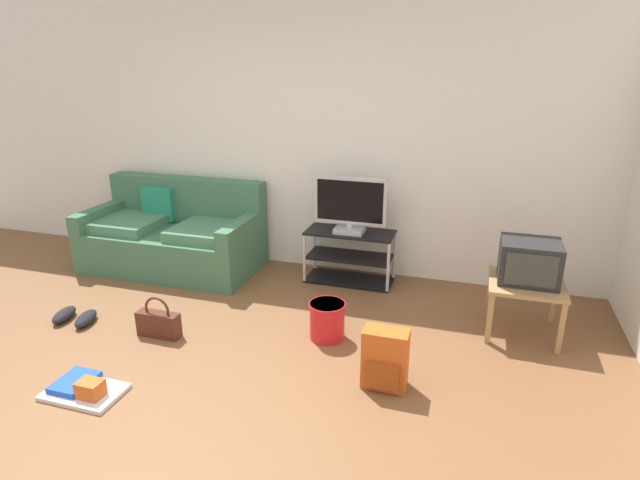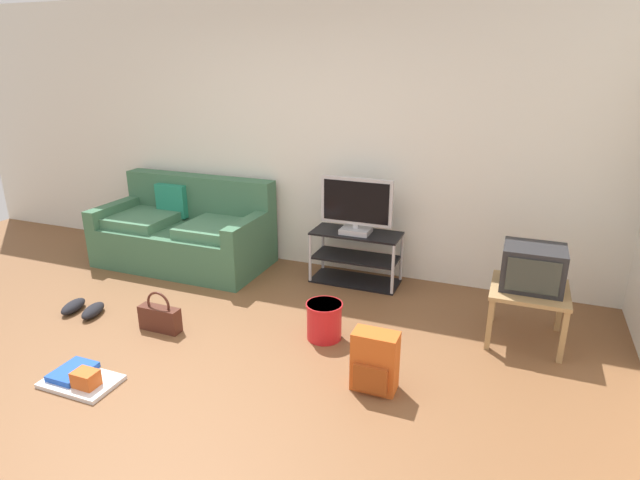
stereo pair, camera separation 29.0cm
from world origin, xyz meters
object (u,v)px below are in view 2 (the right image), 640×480
Objects in this scene: couch at (186,233)px; sneakers_pair at (83,308)px; handbag at (160,317)px; flat_tv at (356,206)px; side_table at (529,296)px; floor_tray at (80,378)px; backpack at (375,362)px; cleaning_bucket at (324,320)px; crt_tv at (533,267)px; tv_stand at (356,257)px.

sneakers_pair is (-0.13, -1.35, -0.28)m from couch.
handbag is 0.82m from sneakers_pair.
side_table is at bearing -19.65° from flat_tv.
handbag is at bearing -63.16° from couch.
sneakers_pair is 1.12m from floor_tray.
couch is 2.56× the size of flat_tv.
backpack is 0.83× the size of floor_tray.
couch is 3.46m from side_table.
cleaning_bucket is at bearing 10.19° from sneakers_pair.
couch is at bearing 124.73° from backpack.
backpack is 1.39× the size of cleaning_bucket.
couch is at bearing 173.00° from side_table.
flat_tv is at bearing 87.27° from backpack.
floor_tray is (-1.32, -1.18, -0.12)m from cleaning_bucket.
flat_tv is at bearing 95.52° from cleaning_bucket.
backpack is (2.51, -1.47, -0.13)m from couch.
couch is 3.14× the size of side_table.
crt_tv reaches higher than sneakers_pair.
handbag is at bearing -161.07° from crt_tv.
backpack is 0.74m from cleaning_bucket.
side_table is 3.30m from floor_tray.
tv_stand is at bearing 159.62° from side_table.
cleaning_bucket is (1.28, 0.37, 0.04)m from handbag.
flat_tv is 1.28m from cleaning_bucket.
backpack is at bearing -131.00° from side_table.
flat_tv reaches higher than couch.
floor_tray is at bearing -117.90° from flat_tv.
tv_stand is 1.23× the size of flat_tv.
tv_stand is (1.86, 0.16, -0.07)m from couch.
tv_stand is 1.68m from side_table.
cleaning_bucket is 1.78m from floor_tray.
side_table reaches higher than sneakers_pair.
sneakers_pair is at bearing -165.12° from crt_tv.
backpack is 1.19× the size of handbag.
floor_tray is at bearing -147.89° from crt_tv.
crt_tv is 3.34m from floor_tray.
side_table is 1.13× the size of floor_tray.
couch is at bearing -175.66° from flat_tv.
floor_tray is (-2.79, -1.75, -0.56)m from crt_tv.
tv_stand is 1.92× the size of crt_tv.
tv_stand reaches higher than sneakers_pair.
side_table is 1.41m from backpack.
sneakers_pair is at bearing -95.63° from couch.
side_table reaches higher than backpack.
crt_tv is (1.57, -0.57, 0.35)m from tv_stand.
couch reaches higher than cleaning_bucket.
handbag is (-1.83, 0.13, -0.09)m from backpack.
handbag is at bearing -127.86° from tv_stand.
flat_tv is 1.23× the size of side_table.
handbag reaches higher than sneakers_pair.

